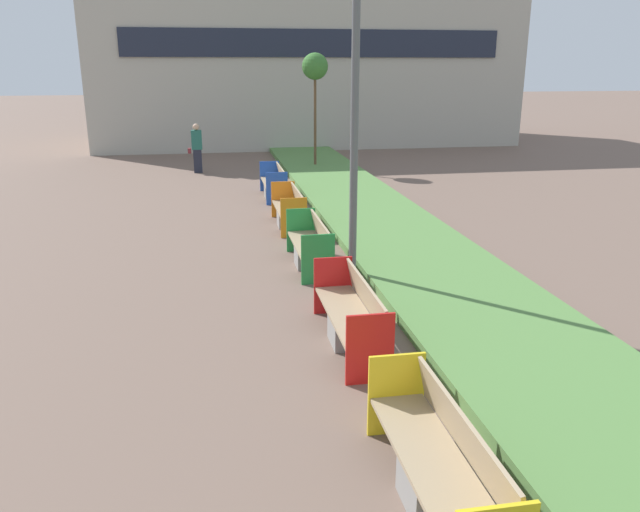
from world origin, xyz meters
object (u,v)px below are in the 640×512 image
at_px(sapling_tree_far, 315,68).
at_px(street_lamp_post, 356,55).
at_px(bench_yellow_frame, 439,469).
at_px(bench_blue_frame, 274,185).
at_px(parked_car_distant, 387,126).
at_px(pedestrian_walking, 197,148).
at_px(bench_green_frame, 311,248).
at_px(bench_orange_frame, 290,212).
at_px(bench_red_frame, 352,319).

bearing_deg(sapling_tree_far, street_lamp_post, -96.59).
distance_m(bench_yellow_frame, sapling_tree_far, 19.52).
bearing_deg(bench_blue_frame, parked_car_distant, 59.74).
xyz_separation_m(street_lamp_post, pedestrian_walking, (-2.95, 12.89, -3.10)).
height_order(bench_blue_frame, sapling_tree_far, sapling_tree_far).
xyz_separation_m(bench_green_frame, street_lamp_post, (0.61, -1.04, 3.65)).
relative_size(bench_blue_frame, pedestrian_walking, 1.20).
bearing_deg(bench_orange_frame, parked_car_distant, 65.90).
relative_size(bench_yellow_frame, sapling_tree_far, 0.57).
xyz_separation_m(bench_orange_frame, street_lamp_post, (0.61, -4.29, 3.66)).
distance_m(bench_green_frame, sapling_tree_far, 12.56).
bearing_deg(street_lamp_post, sapling_tree_far, 83.41).
relative_size(bench_green_frame, sapling_tree_far, 0.51).
bearing_deg(bench_orange_frame, bench_red_frame, -89.97).
bearing_deg(bench_green_frame, parked_car_distant, 69.72).
distance_m(bench_yellow_frame, bench_orange_frame, 10.44).
bearing_deg(pedestrian_walking, street_lamp_post, -77.11).
height_order(street_lamp_post, parked_car_distant, street_lamp_post).
relative_size(bench_yellow_frame, bench_red_frame, 1.00).
height_order(bench_green_frame, bench_blue_frame, same).
bearing_deg(pedestrian_walking, bench_orange_frame, -74.79).
relative_size(bench_green_frame, bench_orange_frame, 1.01).
relative_size(bench_blue_frame, sapling_tree_far, 0.50).
bearing_deg(bench_red_frame, sapling_tree_far, 82.31).
distance_m(bench_orange_frame, pedestrian_walking, 8.93).
bearing_deg(street_lamp_post, bench_orange_frame, 98.12).
distance_m(pedestrian_walking, parked_car_distant, 11.49).
height_order(bench_orange_frame, parked_car_distant, parked_car_distant).
relative_size(bench_red_frame, street_lamp_post, 0.33).
bearing_deg(bench_yellow_frame, street_lamp_post, 84.36).
distance_m(bench_yellow_frame, bench_green_frame, 7.19).
relative_size(bench_red_frame, bench_orange_frame, 1.12).
relative_size(bench_yellow_frame, pedestrian_walking, 1.36).
xyz_separation_m(bench_orange_frame, sapling_tree_far, (2.11, 8.67, 3.35)).
bearing_deg(parked_car_distant, bench_yellow_frame, -106.37).
relative_size(bench_green_frame, bench_blue_frame, 1.01).
bearing_deg(pedestrian_walking, parked_car_distant, 36.48).
distance_m(street_lamp_post, parked_car_distant, 20.93).
xyz_separation_m(bench_yellow_frame, bench_red_frame, (-0.00, 3.52, -0.00)).
xyz_separation_m(bench_orange_frame, parked_car_distant, (6.90, 15.43, 0.54)).
height_order(bench_orange_frame, bench_blue_frame, same).
xyz_separation_m(bench_red_frame, pedestrian_walking, (-2.34, 15.52, 0.54)).
bearing_deg(bench_red_frame, bench_orange_frame, 90.03).
bearing_deg(bench_blue_frame, bench_red_frame, -89.98).
height_order(bench_red_frame, bench_blue_frame, same).
xyz_separation_m(bench_orange_frame, pedestrian_walking, (-2.34, 8.60, 0.55)).
height_order(street_lamp_post, sapling_tree_far, street_lamp_post).
bearing_deg(bench_green_frame, pedestrian_walking, 101.16).
xyz_separation_m(bench_red_frame, bench_green_frame, (-0.00, 3.67, -0.01)).
xyz_separation_m(bench_red_frame, parked_car_distant, (6.90, 22.35, 0.54)).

